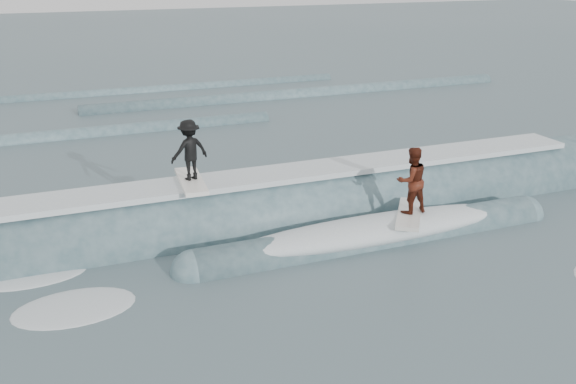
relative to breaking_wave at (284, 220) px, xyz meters
name	(u,v)px	position (x,y,z in m)	size (l,w,h in m)	color
ground	(330,275)	(-0.20, -3.16, -0.04)	(160.00, 160.00, 0.00)	#394E54
breaking_wave	(284,220)	(0.00, 0.00, 0.00)	(23.68, 4.00, 2.44)	#395761
surfer_black	(190,154)	(-2.35, 0.25, 2.00)	(1.06, 2.04, 1.58)	white
surfer_red	(411,184)	(2.51, -1.95, 1.30)	(1.60, 1.95, 1.74)	silver
whitewater	(296,274)	(-0.86, -2.83, -0.04)	(14.26, 6.48, 0.10)	silver
far_swells	(176,108)	(0.41, 14.49, -0.04)	(36.65, 8.65, 0.80)	#395761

